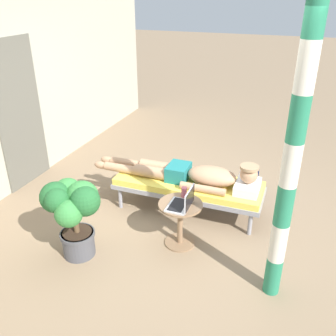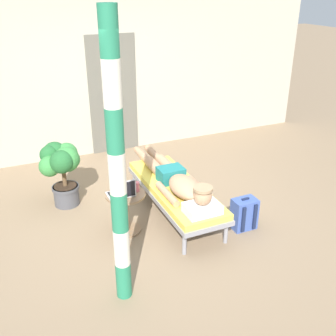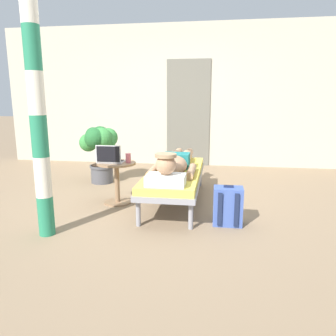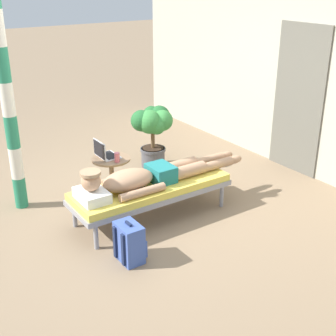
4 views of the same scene
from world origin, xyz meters
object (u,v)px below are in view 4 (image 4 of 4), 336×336
at_px(backpack, 130,243).
at_px(porch_post, 7,99).
at_px(side_table, 111,171).
at_px(drink_glass, 117,157).
at_px(person_reclining, 146,177).
at_px(lounge_chair, 151,189).
at_px(laptop, 105,153).
at_px(potted_plant, 152,127).

height_order(backpack, porch_post, porch_post).
relative_size(side_table, drink_glass, 4.50).
bearing_deg(person_reclining, porch_post, -134.41).
relative_size(person_reclining, porch_post, 0.81).
relative_size(drink_glass, porch_post, 0.04).
distance_m(lounge_chair, side_table, 0.73).
bearing_deg(drink_glass, person_reclining, 6.25).
height_order(laptop, backpack, laptop).
bearing_deg(potted_plant, backpack, -37.64).
bearing_deg(laptop, porch_post, -107.80).
relative_size(side_table, porch_post, 0.20).
height_order(side_table, laptop, laptop).
bearing_deg(porch_post, drink_glass, 63.35).
bearing_deg(person_reclining, drink_glass, -173.75).
height_order(lounge_chair, person_reclining, person_reclining).
height_order(laptop, drink_glass, laptop).
xyz_separation_m(lounge_chair, person_reclining, (0.00, -0.06, 0.17)).
distance_m(person_reclining, side_table, 0.74).
bearing_deg(backpack, side_table, 159.05).
height_order(side_table, potted_plant, potted_plant).
bearing_deg(porch_post, side_table, 70.06).
relative_size(laptop, backpack, 0.73).
bearing_deg(drink_glass, laptop, -164.05).
height_order(lounge_chair, drink_glass, drink_glass).
xyz_separation_m(backpack, porch_post, (-1.74, -0.53, 1.14)).
bearing_deg(backpack, porch_post, -163.08).
relative_size(backpack, potted_plant, 0.49).
bearing_deg(backpack, drink_glass, 156.35).
bearing_deg(lounge_chair, drink_glass, -167.66).
xyz_separation_m(side_table, backpack, (1.36, -0.52, -0.16)).
distance_m(laptop, drink_glass, 0.22).
relative_size(lounge_chair, side_table, 3.59).
xyz_separation_m(person_reclining, side_table, (-0.72, -0.07, -0.16)).
xyz_separation_m(drink_glass, backpack, (1.21, -0.53, -0.38)).
distance_m(side_table, backpack, 1.46).
distance_m(person_reclining, laptop, 0.79).
bearing_deg(lounge_chair, potted_plant, 147.06).
relative_size(drink_glass, potted_plant, 0.13).
bearing_deg(drink_glass, porch_post, -116.65).
distance_m(drink_glass, potted_plant, 1.19).
xyz_separation_m(person_reclining, drink_glass, (-0.57, -0.06, 0.06)).
xyz_separation_m(potted_plant, porch_post, (0.18, -2.01, 0.74)).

